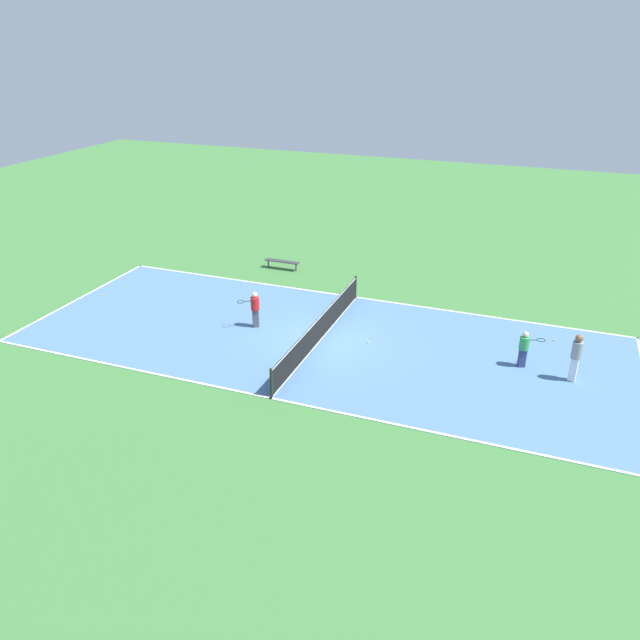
{
  "coord_description": "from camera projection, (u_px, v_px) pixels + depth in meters",
  "views": [
    {
      "loc": [
        21.18,
        8.07,
        11.45
      ],
      "look_at": [
        0.0,
        0.0,
        0.9
      ],
      "focal_mm": 35.0,
      "sensor_mm": 36.0,
      "label": 1
    }
  ],
  "objects": [
    {
      "name": "tennis_ball_midcourt",
      "position": [
        554.0,
        340.0,
        25.26
      ],
      "size": [
        0.07,
        0.07,
        0.07
      ],
      "primitive_type": "sphere",
      "color": "#CCE033",
      "rests_on": "court_surface"
    },
    {
      "name": "tennis_ball_right_alley",
      "position": [
        368.0,
        342.0,
        25.09
      ],
      "size": [
        0.07,
        0.07,
        0.07
      ],
      "primitive_type": "sphere",
      "color": "#CCE033",
      "rests_on": "court_surface"
    },
    {
      "name": "bench",
      "position": [
        282.0,
        262.0,
        32.77
      ],
      "size": [
        0.36,
        1.9,
        0.45
      ],
      "rotation": [
        0.0,
        0.0,
        1.57
      ],
      "color": "#333338",
      "rests_on": "ground_plane"
    },
    {
      "name": "player_far_green",
      "position": [
        524.0,
        347.0,
        23.01
      ],
      "size": [
        0.65,
        0.99,
        1.43
      ],
      "rotation": [
        0.0,
        0.0,
        1.95
      ],
      "color": "navy",
      "rests_on": "court_surface"
    },
    {
      "name": "ground_plane",
      "position": [
        320.0,
        340.0,
        25.38
      ],
      "size": [
        80.0,
        80.0,
        0.0
      ],
      "primitive_type": "plane",
      "color": "#3D7538"
    },
    {
      "name": "player_coach_red",
      "position": [
        255.0,
        307.0,
        26.1
      ],
      "size": [
        0.81,
        0.95,
        1.58
      ],
      "rotation": [
        0.0,
        0.0,
        5.33
      ],
      "color": "#4C4C51",
      "rests_on": "court_surface"
    },
    {
      "name": "player_baseline_gray",
      "position": [
        576.0,
        354.0,
        21.96
      ],
      "size": [
        0.43,
        0.43,
        1.83
      ],
      "rotation": [
        0.0,
        0.0,
        4.5
      ],
      "color": "white",
      "rests_on": "court_surface"
    },
    {
      "name": "tennis_net",
      "position": [
        320.0,
        327.0,
        25.13
      ],
      "size": [
        9.42,
        0.1,
        1.09
      ],
      "color": "black",
      "rests_on": "court_surface"
    },
    {
      "name": "tennis_ball_left_sideline",
      "position": [
        101.0,
        295.0,
        29.55
      ],
      "size": [
        0.07,
        0.07,
        0.07
      ],
      "primitive_type": "sphere",
      "color": "#CCE033",
      "rests_on": "court_surface"
    },
    {
      "name": "court_surface",
      "position": [
        320.0,
        340.0,
        25.37
      ],
      "size": [
        9.62,
        24.33,
        0.02
      ],
      "color": "#4C729E",
      "rests_on": "ground_plane"
    }
  ]
}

